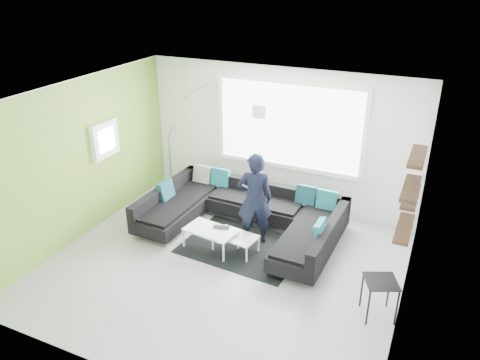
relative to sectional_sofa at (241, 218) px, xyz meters
name	(u,v)px	position (x,y,z in m)	size (l,w,h in m)	color
ground	(224,266)	(0.17, -1.05, -0.33)	(5.50, 5.50, 0.00)	gray
room_shell	(230,160)	(0.20, -0.84, 1.48)	(5.54, 5.04, 2.82)	white
sectional_sofa	(241,218)	(0.00, 0.00, 0.00)	(3.51, 2.23, 0.75)	black
rug	(242,247)	(0.22, -0.41, -0.32)	(2.02, 1.47, 0.01)	black
coffee_table	(223,240)	(-0.06, -0.62, -0.14)	(1.13, 0.66, 0.37)	white
arc_lamp	(169,137)	(-2.14, 1.06, 0.88)	(2.28, 1.01, 2.42)	silver
side_table	(379,298)	(2.65, -1.22, -0.03)	(0.43, 0.43, 0.59)	black
person	(255,199)	(0.32, -0.13, 0.51)	(0.72, 0.62, 1.67)	black
laptop	(221,228)	(-0.12, -0.57, 0.05)	(0.32, 0.24, 0.02)	black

